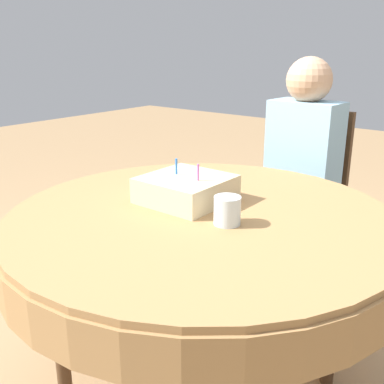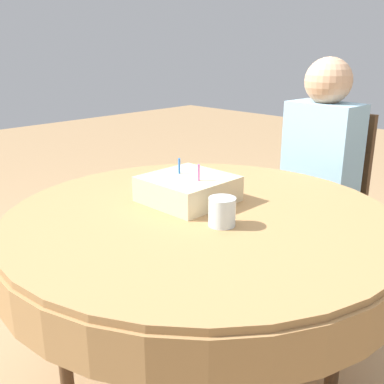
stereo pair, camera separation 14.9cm
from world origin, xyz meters
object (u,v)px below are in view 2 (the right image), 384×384
at_px(person, 319,162).
at_px(birthday_cake, 188,189).
at_px(drinking_glass, 222,212).
at_px(chair, 325,202).

distance_m(person, birthday_cake, 0.83).
height_order(person, birthday_cake, person).
relative_size(person, drinking_glass, 13.74).
xyz_separation_m(chair, birthday_cake, (-0.04, -0.92, 0.27)).
distance_m(chair, drinking_glass, 1.06).
distance_m(person, drinking_glass, 0.94).
xyz_separation_m(birthday_cake, drinking_glass, (0.23, -0.09, -0.00)).
distance_m(chair, birthday_cake, 0.96).
bearing_deg(drinking_glass, person, 101.96).
height_order(chair, drinking_glass, chair).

